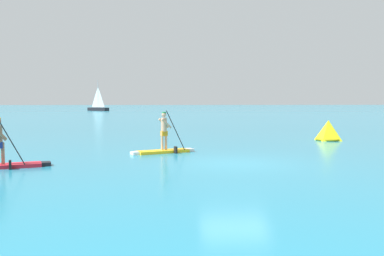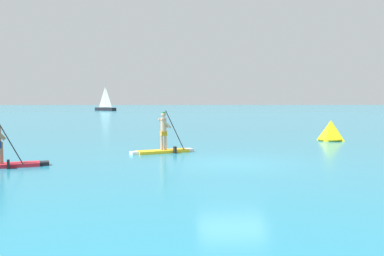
# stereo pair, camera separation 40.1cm
# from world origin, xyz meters

# --- Properties ---
(ground) EXTENTS (440.00, 440.00, 0.00)m
(ground) POSITION_xyz_m (0.00, 0.00, 0.00)
(ground) COLOR teal
(paddleboarder_near_left) EXTENTS (3.12, 1.46, 1.97)m
(paddleboarder_near_left) POSITION_xyz_m (-8.13, -0.56, 0.32)
(paddleboarder_near_left) COLOR red
(paddleboarder_near_left) RESTS_ON ground
(paddleboarder_mid_center) EXTENTS (2.84, 1.63, 1.91)m
(paddleboarder_mid_center) POSITION_xyz_m (-2.63, 3.31, 0.36)
(paddleboarder_mid_center) COLOR yellow
(paddleboarder_mid_center) RESTS_ON ground
(race_marker_buoy) EXTENTS (1.67, 1.67, 1.18)m
(race_marker_buoy) POSITION_xyz_m (6.88, 8.51, 0.52)
(race_marker_buoy) COLOR yellow
(race_marker_buoy) RESTS_ON ground
(sailboat_left_horizon) EXTENTS (5.41, 4.69, 6.98)m
(sailboat_left_horizon) POSITION_xyz_m (-18.15, 83.25, 0.82)
(sailboat_left_horizon) COLOR black
(sailboat_left_horizon) RESTS_ON ground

